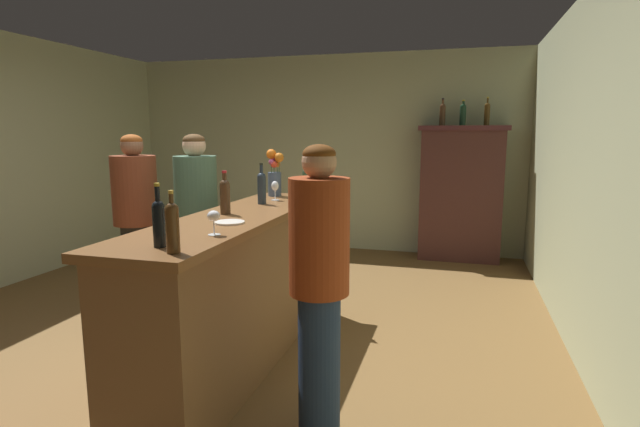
{
  "coord_description": "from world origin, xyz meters",
  "views": [
    {
      "loc": [
        1.87,
        -3.22,
        1.61
      ],
      "look_at": [
        1.04,
        -0.29,
        1.11
      ],
      "focal_mm": 27.71,
      "sensor_mm": 36.0,
      "label": 1
    }
  ],
  "objects_px": {
    "display_cabinet": "(461,191)",
    "wine_bottle_syrah": "(262,186)",
    "patron_in_grey": "(197,217)",
    "wine_glass_front": "(214,217)",
    "wine_bottle_malbec": "(306,182)",
    "display_bottle_left": "(442,113)",
    "patron_near_entrance": "(136,217)",
    "bar_counter": "(239,289)",
    "bartender": "(319,282)",
    "flower_arrangement": "(275,173)",
    "wine_glass_mid": "(275,187)",
    "display_bottle_midleft": "(463,113)",
    "wine_bottle_merlot": "(172,225)",
    "wine_bottle_pinot": "(159,220)",
    "cheese_plate": "(230,222)",
    "display_bottle_center": "(487,113)",
    "wine_bottle_chardonnay": "(225,195)"
  },
  "relations": [
    {
      "from": "display_cabinet",
      "to": "wine_bottle_syrah",
      "type": "distance_m",
      "value": 3.24
    },
    {
      "from": "patron_in_grey",
      "to": "wine_glass_front",
      "type": "bearing_deg",
      "value": -31.47
    },
    {
      "from": "wine_bottle_malbec",
      "to": "display_bottle_left",
      "type": "bearing_deg",
      "value": 66.99
    },
    {
      "from": "display_cabinet",
      "to": "patron_near_entrance",
      "type": "relative_size",
      "value": 1.06
    },
    {
      "from": "bar_counter",
      "to": "display_bottle_left",
      "type": "distance_m",
      "value": 3.82
    },
    {
      "from": "display_bottle_left",
      "to": "bartender",
      "type": "distance_m",
      "value": 4.21
    },
    {
      "from": "flower_arrangement",
      "to": "bartender",
      "type": "xyz_separation_m",
      "value": [
        0.9,
        -1.71,
        -0.4
      ]
    },
    {
      "from": "wine_glass_mid",
      "to": "flower_arrangement",
      "type": "relative_size",
      "value": 0.39
    },
    {
      "from": "display_bottle_midleft",
      "to": "wine_bottle_merlot",
      "type": "bearing_deg",
      "value": -105.91
    },
    {
      "from": "display_cabinet",
      "to": "display_bottle_midleft",
      "type": "height_order",
      "value": "display_bottle_midleft"
    },
    {
      "from": "patron_in_grey",
      "to": "wine_bottle_pinot",
      "type": "bearing_deg",
      "value": -39.72
    },
    {
      "from": "flower_arrangement",
      "to": "display_bottle_midleft",
      "type": "relative_size",
      "value": 1.32
    },
    {
      "from": "wine_glass_mid",
      "to": "display_bottle_left",
      "type": "relative_size",
      "value": 0.48
    },
    {
      "from": "wine_bottle_malbec",
      "to": "wine_bottle_merlot",
      "type": "height_order",
      "value": "wine_bottle_malbec"
    },
    {
      "from": "wine_bottle_malbec",
      "to": "cheese_plate",
      "type": "relative_size",
      "value": 1.65
    },
    {
      "from": "bar_counter",
      "to": "wine_bottle_syrah",
      "type": "xyz_separation_m",
      "value": [
        -0.03,
        0.52,
        0.66
      ]
    },
    {
      "from": "wine_glass_front",
      "to": "wine_bottle_pinot",
      "type": "bearing_deg",
      "value": -110.35
    },
    {
      "from": "cheese_plate",
      "to": "bartender",
      "type": "xyz_separation_m",
      "value": [
        0.69,
        -0.39,
        -0.2
      ]
    },
    {
      "from": "display_bottle_center",
      "to": "bar_counter",
      "type": "bearing_deg",
      "value": -117.22
    },
    {
      "from": "wine_glass_mid",
      "to": "cheese_plate",
      "type": "height_order",
      "value": "wine_glass_mid"
    },
    {
      "from": "wine_glass_mid",
      "to": "bartender",
      "type": "xyz_separation_m",
      "value": [
        0.79,
        -1.45,
        -0.31
      ]
    },
    {
      "from": "wine_bottle_syrah",
      "to": "wine_bottle_merlot",
      "type": "xyz_separation_m",
      "value": [
        0.22,
        -1.59,
        -0.01
      ]
    },
    {
      "from": "cheese_plate",
      "to": "patron_in_grey",
      "type": "distance_m",
      "value": 1.4
    },
    {
      "from": "bar_counter",
      "to": "cheese_plate",
      "type": "xyz_separation_m",
      "value": [
        0.1,
        -0.31,
        0.53
      ]
    },
    {
      "from": "wine_bottle_pinot",
      "to": "patron_in_grey",
      "type": "xyz_separation_m",
      "value": [
        -0.81,
        1.77,
        -0.32
      ]
    },
    {
      "from": "wine_bottle_syrah",
      "to": "display_bottle_midleft",
      "type": "bearing_deg",
      "value": 62.55
    },
    {
      "from": "cheese_plate",
      "to": "wine_bottle_pinot",
      "type": "bearing_deg",
      "value": -93.67
    },
    {
      "from": "display_bottle_left",
      "to": "bartender",
      "type": "height_order",
      "value": "display_bottle_left"
    },
    {
      "from": "wine_bottle_malbec",
      "to": "wine_bottle_pinot",
      "type": "bearing_deg",
      "value": -94.0
    },
    {
      "from": "wine_bottle_pinot",
      "to": "patron_in_grey",
      "type": "height_order",
      "value": "patron_in_grey"
    },
    {
      "from": "wine_bottle_pinot",
      "to": "cheese_plate",
      "type": "distance_m",
      "value": 0.68
    },
    {
      "from": "wine_bottle_pinot",
      "to": "patron_near_entrance",
      "type": "relative_size",
      "value": 0.2
    },
    {
      "from": "display_bottle_center",
      "to": "wine_bottle_chardonnay",
      "type": "bearing_deg",
      "value": -118.34
    },
    {
      "from": "wine_glass_front",
      "to": "wine_bottle_chardonnay",
      "type": "bearing_deg",
      "value": 111.62
    },
    {
      "from": "wine_bottle_merlot",
      "to": "cheese_plate",
      "type": "height_order",
      "value": "wine_bottle_merlot"
    },
    {
      "from": "bar_counter",
      "to": "display_cabinet",
      "type": "height_order",
      "value": "display_cabinet"
    },
    {
      "from": "patron_near_entrance",
      "to": "wine_bottle_syrah",
      "type": "bearing_deg",
      "value": 24.04
    },
    {
      "from": "wine_bottle_syrah",
      "to": "patron_in_grey",
      "type": "height_order",
      "value": "patron_in_grey"
    },
    {
      "from": "wine_bottle_malbec",
      "to": "bartender",
      "type": "bearing_deg",
      "value": -70.5
    },
    {
      "from": "wine_bottle_malbec",
      "to": "wine_bottle_merlot",
      "type": "relative_size",
      "value": 1.04
    },
    {
      "from": "wine_bottle_chardonnay",
      "to": "wine_bottle_syrah",
      "type": "height_order",
      "value": "wine_bottle_syrah"
    },
    {
      "from": "bar_counter",
      "to": "wine_glass_front",
      "type": "height_order",
      "value": "wine_glass_front"
    },
    {
      "from": "wine_bottle_malbec",
      "to": "patron_in_grey",
      "type": "xyz_separation_m",
      "value": [
        -0.95,
        -0.19,
        -0.32
      ]
    },
    {
      "from": "patron_near_entrance",
      "to": "wine_bottle_pinot",
      "type": "bearing_deg",
      "value": -18.46
    },
    {
      "from": "wine_bottle_malbec",
      "to": "display_bottle_midleft",
      "type": "relative_size",
      "value": 0.98
    },
    {
      "from": "flower_arrangement",
      "to": "display_bottle_midleft",
      "type": "distance_m",
      "value": 2.89
    },
    {
      "from": "wine_bottle_pinot",
      "to": "wine_glass_mid",
      "type": "relative_size",
      "value": 1.97
    },
    {
      "from": "wine_bottle_pinot",
      "to": "wine_glass_front",
      "type": "height_order",
      "value": "wine_bottle_pinot"
    },
    {
      "from": "display_bottle_left",
      "to": "patron_in_grey",
      "type": "relative_size",
      "value": 0.21
    },
    {
      "from": "wine_bottle_pinot",
      "to": "display_bottle_left",
      "type": "bearing_deg",
      "value": 75.13
    }
  ]
}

